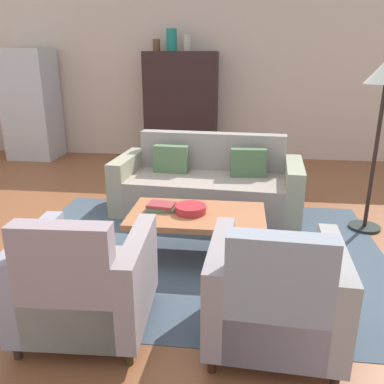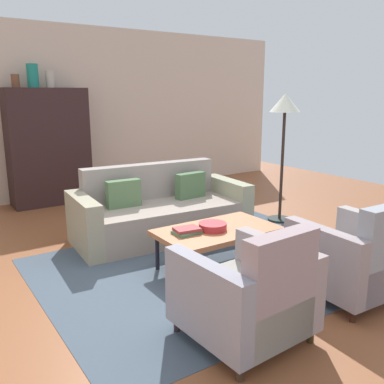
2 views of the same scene
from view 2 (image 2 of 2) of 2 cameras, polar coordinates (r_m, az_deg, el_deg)
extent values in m
plane|color=brown|center=(4.24, -2.02, -10.71)|extent=(10.83, 10.83, 0.00)
cube|color=beige|center=(7.31, -17.96, 10.16)|extent=(9.03, 0.12, 2.80)
cube|color=#43505E|center=(4.37, 2.97, -9.87)|extent=(3.40, 2.60, 0.01)
cube|color=gray|center=(5.13, -4.04, -3.88)|extent=(1.80, 1.02, 0.42)
cube|color=gray|center=(5.39, -5.75, -0.65)|extent=(1.75, 0.30, 0.86)
cube|color=gray|center=(5.57, 4.87, -1.44)|extent=(0.24, 0.91, 0.62)
cube|color=gray|center=(4.78, -14.50, -4.32)|extent=(0.24, 0.91, 0.62)
cube|color=#4A6A45|center=(5.32, -0.21, 0.91)|extent=(0.41, 0.15, 0.32)
cube|color=#507049|center=(4.95, -9.31, -0.22)|extent=(0.41, 0.15, 0.32)
cylinder|color=black|center=(4.22, -4.74, -8.22)|extent=(0.04, 0.04, 0.36)
cylinder|color=black|center=(4.79, 6.45, -5.60)|extent=(0.04, 0.04, 0.36)
cylinder|color=#252721|center=(3.78, -0.52, -10.85)|extent=(0.04, 0.04, 0.36)
cylinder|color=black|center=(4.40, 11.19, -7.50)|extent=(0.04, 0.04, 0.36)
cube|color=#A6633D|center=(4.20, 3.44, -5.34)|extent=(1.20, 0.70, 0.05)
cylinder|color=#2D1D22|center=(3.26, -2.04, -17.61)|extent=(0.05, 0.05, 0.10)
cylinder|color=black|center=(3.64, 7.09, -14.21)|extent=(0.05, 0.05, 0.10)
cylinder|color=#37261A|center=(2.82, 6.52, -23.24)|extent=(0.05, 0.05, 0.10)
cylinder|color=#352811|center=(3.25, 15.80, -18.28)|extent=(0.05, 0.05, 0.10)
cube|color=gray|center=(3.12, 6.95, -15.02)|extent=(0.60, 0.83, 0.30)
cube|color=gray|center=(2.81, 11.84, -13.09)|extent=(0.57, 0.17, 0.78)
cube|color=gray|center=(2.86, 1.90, -14.76)|extent=(0.16, 0.80, 0.56)
cube|color=gray|center=(3.29, 11.41, -11.15)|extent=(0.16, 0.80, 0.56)
cylinder|color=#2D211B|center=(3.99, 13.25, -11.88)|extent=(0.05, 0.05, 0.10)
cylinder|color=#2F231B|center=(4.46, 19.65, -9.56)|extent=(0.05, 0.05, 0.10)
cylinder|color=#361A10|center=(3.60, 21.05, -15.43)|extent=(0.05, 0.05, 0.10)
cube|color=#9A8D98|center=(3.94, 20.50, -9.55)|extent=(0.60, 0.83, 0.30)
cube|color=gray|center=(3.65, 17.27, -8.96)|extent=(0.16, 0.81, 0.56)
cube|color=gray|center=(4.16, 23.62, -6.73)|extent=(0.16, 0.81, 0.56)
cylinder|color=#B0282F|center=(4.15, 2.83, -4.70)|extent=(0.28, 0.28, 0.07)
cube|color=#4C7755|center=(4.04, -0.71, -5.48)|extent=(0.27, 0.20, 0.03)
cube|color=#943335|center=(4.04, -0.71, -5.08)|extent=(0.26, 0.20, 0.03)
cube|color=black|center=(6.95, -18.91, 5.81)|extent=(1.20, 0.50, 1.80)
cube|color=black|center=(7.13, -21.79, 5.75)|extent=(0.56, 0.01, 1.51)
cube|color=black|center=(7.27, -17.16, 6.24)|extent=(0.56, 0.01, 1.51)
cylinder|color=brown|center=(6.81, -22.89, 13.75)|extent=(0.12, 0.12, 0.19)
cylinder|color=#187667|center=(6.87, -20.85, 14.56)|extent=(0.17, 0.17, 0.34)
cylinder|color=#B6A997|center=(6.93, -18.75, 14.31)|extent=(0.13, 0.13, 0.25)
cylinder|color=black|center=(5.96, 11.79, -3.63)|extent=(0.32, 0.32, 0.03)
cylinder|color=black|center=(5.79, 12.14, 3.39)|extent=(0.04, 0.04, 1.45)
cone|color=silver|center=(5.71, 12.56, 11.77)|extent=(0.40, 0.40, 0.24)
camera|label=1|loc=(2.78, 59.53, 6.83)|focal=37.58mm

